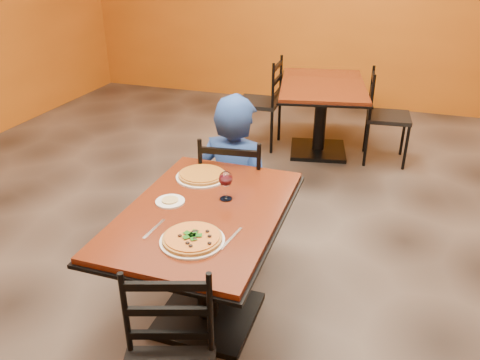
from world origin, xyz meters
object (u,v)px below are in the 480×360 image
(table_second, at_px, (322,102))
(chair_second_left, at_px, (258,103))
(plate_main, at_px, (192,241))
(plate_far, at_px, (202,177))
(diner, at_px, (235,173))
(chair_main_far, at_px, (235,193))
(pizza_main, at_px, (192,238))
(chair_second_right, at_px, (388,117))
(wine_glass, at_px, (226,184))
(pizza_far, at_px, (202,174))
(side_plate, at_px, (170,202))
(table_main, at_px, (205,240))

(table_second, height_order, chair_second_left, chair_second_left)
(plate_main, relative_size, plate_far, 1.00)
(table_second, bearing_deg, diner, -98.41)
(plate_far, bearing_deg, plate_main, -71.05)
(chair_main_far, relative_size, pizza_main, 3.25)
(chair_second_right, height_order, pizza_main, chair_second_right)
(chair_second_left, relative_size, wine_glass, 5.33)
(chair_main_far, distance_m, pizza_far, 0.50)
(pizza_far, bearing_deg, plate_main, -71.05)
(table_second, bearing_deg, wine_glass, -92.13)
(chair_second_left, height_order, chair_second_right, chair_second_left)
(wine_glass, bearing_deg, diner, 105.04)
(plate_main, distance_m, side_plate, 0.41)
(pizza_main, bearing_deg, chair_main_far, 97.81)
(diner, relative_size, pizza_far, 4.08)
(chair_second_left, xyz_separation_m, chair_second_right, (1.35, 0.00, -0.02))
(diner, bearing_deg, chair_main_far, 117.37)
(chair_second_right, relative_size, plate_main, 2.99)
(table_main, height_order, chair_second_left, chair_second_left)
(table_second, xyz_separation_m, wine_glass, (-0.10, -2.59, 0.28))
(table_main, height_order, chair_second_right, chair_second_right)
(wine_glass, bearing_deg, table_second, 87.87)
(plate_main, bearing_deg, pizza_main, 0.00)
(plate_far, xyz_separation_m, wine_glass, (0.23, -0.21, 0.08))
(diner, relative_size, plate_main, 3.69)
(pizza_far, bearing_deg, wine_glass, -41.83)
(chair_second_right, relative_size, pizza_main, 3.26)
(plate_far, height_order, pizza_far, pizza_far)
(wine_glass, bearing_deg, chair_second_left, 102.57)
(diner, bearing_deg, pizza_main, 106.49)
(diner, bearing_deg, wine_glass, 112.63)
(table_main, height_order, side_plate, side_plate)
(chair_main_far, bearing_deg, pizza_far, 70.67)
(wine_glass, bearing_deg, chair_main_far, 104.22)
(plate_far, bearing_deg, chair_second_left, 98.27)
(plate_far, xyz_separation_m, side_plate, (-0.04, -0.34, 0.00))
(diner, height_order, side_plate, diner)
(diner, height_order, pizza_far, diner)
(plate_main, height_order, side_plate, same)
(pizza_main, relative_size, plate_far, 0.92)
(chair_second_right, distance_m, plate_main, 3.15)
(chair_second_left, distance_m, plate_far, 2.43)
(pizza_far, bearing_deg, pizza_main, -71.05)
(wine_glass, bearing_deg, pizza_main, -90.98)
(chair_second_left, bearing_deg, pizza_far, 5.88)
(table_main, distance_m, plate_far, 0.43)
(pizza_main, bearing_deg, pizza_far, 108.95)
(chair_second_right, bearing_deg, plate_far, 151.74)
(chair_second_left, xyz_separation_m, pizza_far, (0.35, -2.39, 0.29))
(table_main, bearing_deg, pizza_far, 114.60)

